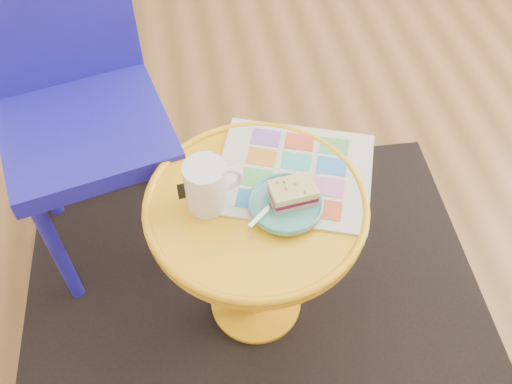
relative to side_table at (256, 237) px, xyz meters
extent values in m
plane|color=brown|center=(0.02, 0.37, -0.34)|extent=(4.00, 4.00, 0.00)
cube|color=black|center=(0.00, 0.00, -0.34)|extent=(1.35, 1.16, 0.01)
cylinder|color=#FFB015|center=(0.00, 0.00, -0.33)|extent=(0.25, 0.25, 0.02)
cylinder|color=#FFB015|center=(0.00, 0.00, -0.11)|extent=(0.08, 0.08, 0.43)
cylinder|color=#FFB015|center=(0.00, 0.00, 0.12)|extent=(0.50, 0.50, 0.03)
cylinder|color=#211BB5|center=(-0.50, 0.12, -0.13)|extent=(0.04, 0.04, 0.42)
cylinder|color=#211BB5|center=(-0.19, 0.19, -0.13)|extent=(0.04, 0.04, 0.42)
cylinder|color=#211BB5|center=(-0.57, 0.44, -0.13)|extent=(0.04, 0.04, 0.42)
cylinder|color=#211BB5|center=(-0.25, 0.50, -0.13)|extent=(0.04, 0.04, 0.42)
cube|color=#211BB5|center=(-0.38, 0.31, 0.12)|extent=(0.47, 0.47, 0.05)
cube|color=#211BB5|center=(-0.41, 0.49, 0.35)|extent=(0.40, 0.13, 0.42)
cube|color=silver|center=(0.10, 0.07, 0.14)|extent=(0.43, 0.40, 0.01)
cylinder|color=white|center=(-0.11, 0.02, 0.19)|extent=(0.09, 0.09, 0.12)
torus|color=white|center=(-0.06, 0.03, 0.20)|extent=(0.07, 0.02, 0.07)
cylinder|color=#D1B78C|center=(-0.11, 0.02, 0.25)|extent=(0.08, 0.08, 0.01)
cylinder|color=#4EA69F|center=(0.06, -0.03, 0.14)|extent=(0.06, 0.06, 0.01)
cylinder|color=#4EA69F|center=(0.06, -0.03, 0.15)|extent=(0.16, 0.16, 0.01)
cube|color=#D3BC8C|center=(0.08, -0.02, 0.16)|extent=(0.10, 0.07, 0.01)
cube|color=maroon|center=(0.08, -0.02, 0.18)|extent=(0.10, 0.07, 0.01)
cube|color=#EADB8C|center=(0.08, -0.02, 0.19)|extent=(0.10, 0.07, 0.02)
cube|color=silver|center=(0.02, -0.04, 0.16)|extent=(0.09, 0.08, 0.00)
cube|color=silver|center=(0.07, 0.00, 0.16)|extent=(0.04, 0.04, 0.00)
camera|label=1|loc=(-0.14, -0.75, 1.13)|focal=40.00mm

